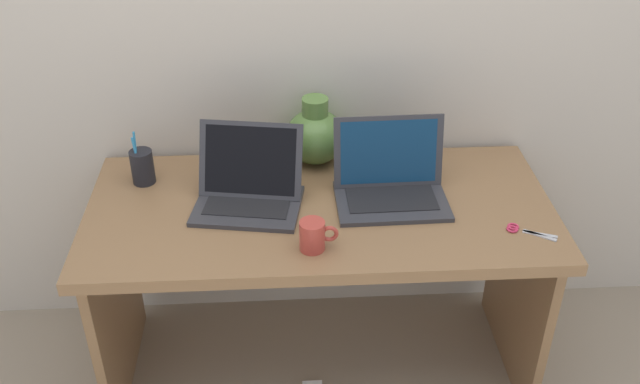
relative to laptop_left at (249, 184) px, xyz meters
The scene contains 9 objects.
ground_plane 0.80m from the laptop_left, ahead, with size 6.00×6.00×0.00m, color gray.
back_wall 0.59m from the laptop_left, 57.41° to the left, with size 4.40×0.04×2.40m, color beige.
desk 0.31m from the laptop_left, ahead, with size 1.45×0.68×0.70m.
laptop_left is the anchor object (origin of this frame).
laptop_right 0.44m from the laptop_left, ahead, with size 0.35×0.25×0.24m.
green_vase 0.33m from the laptop_left, 47.90° to the left, with size 0.20×0.20×0.23m.
coffee_mug 0.32m from the laptop_left, 53.96° to the right, with size 0.11×0.07×0.09m.
pen_cup 0.37m from the laptop_left, 158.91° to the left, with size 0.07×0.07×0.18m.
scissors 0.84m from the laptop_left, 14.50° to the right, with size 0.14×0.10×0.01m.
Camera 1 is at (-0.11, -1.84, 1.94)m, focal length 39.90 mm.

